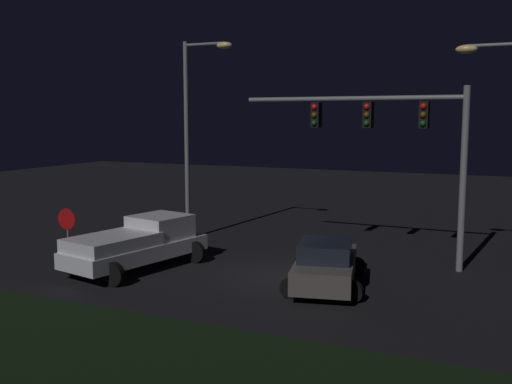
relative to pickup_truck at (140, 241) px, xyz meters
name	(u,v)px	position (x,y,z in m)	size (l,w,h in m)	color
ground_plane	(278,275)	(4.88, 1.16, -1.00)	(80.00, 80.00, 0.00)	black
grass_median	(134,365)	(4.88, -7.13, -0.95)	(20.19, 5.57, 0.10)	black
pickup_truck	(140,241)	(0.00, 0.00, 0.00)	(3.64, 5.70, 1.80)	silver
car_sedan	(326,264)	(6.81, 0.50, -0.26)	(3.10, 4.69, 1.51)	#514C47
traffic_signal_gantry	(394,132)	(8.10, 4.32, 3.90)	(8.32, 0.56, 6.50)	slate
street_lamp_left	(195,118)	(-0.69, 5.21, 4.38)	(2.35, 0.44, 8.65)	slate
stop_sign	(67,227)	(-2.16, -1.29, 0.56)	(0.76, 0.08, 2.23)	slate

